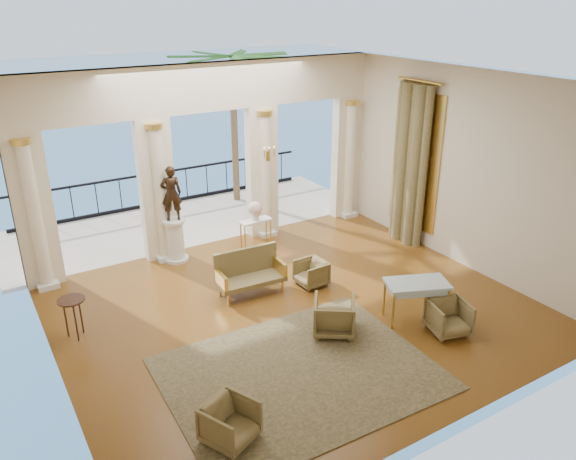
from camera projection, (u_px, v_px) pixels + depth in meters
floor at (295, 310)px, 11.39m from camera, size 9.00×9.00×0.00m
room_walls at (332, 191)px, 9.40m from camera, size 9.00×9.00×9.00m
arcade at (211, 146)px, 13.39m from camera, size 9.00×0.56×4.50m
terrace at (187, 221)px, 15.97m from camera, size 10.00×3.60×0.10m
balustrade at (166, 191)px, 17.05m from camera, size 9.00×0.06×1.03m
palm_tree at (232, 64)px, 15.96m from camera, size 2.00×2.00×4.50m
sea at (1, 113)px, 60.86m from camera, size 160.00×160.00×0.00m
curtain at (410, 165)px, 13.85m from camera, size 0.33×1.40×4.09m
window_frame at (416, 161)px, 13.91m from camera, size 0.04×1.60×3.40m
wall_sconce at (268, 155)px, 13.96m from camera, size 0.30×0.11×0.33m
rug at (300, 373)px, 9.47m from camera, size 4.52×3.57×0.02m
armchair_a at (230, 421)px, 7.93m from camera, size 0.88×0.85×0.69m
armchair_b at (449, 316)px, 10.50m from camera, size 0.84×0.81×0.71m
armchair_c at (311, 272)px, 12.26m from camera, size 0.59×0.62×0.62m
armchair_d at (334, 314)px, 10.51m from camera, size 1.02×1.01×0.78m
settee at (249, 272)px, 11.91m from camera, size 1.48×0.71×0.96m
game_table at (417, 286)px, 10.79m from camera, size 1.35×1.06×0.82m
pedestal at (175, 241)px, 13.34m from camera, size 0.57×0.57×1.04m
statue at (171, 193)px, 12.88m from camera, size 0.54×0.42×1.30m
console_table at (256, 225)px, 13.91m from camera, size 0.83×0.36×0.77m
urn at (255, 210)px, 13.75m from camera, size 0.36×0.36×0.48m
side_table at (72, 305)px, 10.24m from camera, size 0.49×0.49×0.80m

